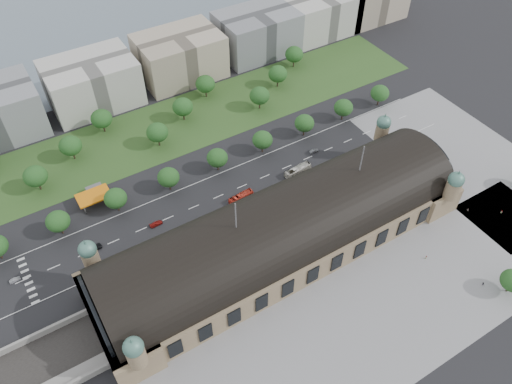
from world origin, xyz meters
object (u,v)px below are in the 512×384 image
parked_car_0 (131,270)px  parked_car_3 (101,274)px  parked_car_2 (162,247)px  parked_car_5 (191,235)px  petrol_station (94,193)px  bus_east (298,170)px  pedestrian_0 (426,257)px  pedestrian_2 (468,210)px  pedestrian_4 (483,284)px  traffic_car_2 (94,248)px  traffic_car_3 (156,224)px  traffic_car_1 (15,280)px  parked_car_4 (167,244)px  parked_car_1 (109,276)px  traffic_car_5 (314,151)px  pedestrian_5 (502,212)px  bus_west (241,197)px  bus_mid (227,211)px  traffic_car_4 (286,184)px  traffic_car_6 (406,133)px  parked_car_6 (179,247)px

parked_car_0 → parked_car_3: bearing=-146.4°
parked_car_2 → parked_car_5: size_ratio=1.02×
petrol_station → bus_east: (83.89, -33.28, -1.05)m
pedestrian_0 → pedestrian_2: bearing=7.9°
pedestrian_0 → pedestrian_4: pedestrian_0 is taller
traffic_car_2 → traffic_car_3: size_ratio=1.08×
petrol_station → parked_car_2: size_ratio=2.51×
traffic_car_1 → parked_car_2: size_ratio=0.72×
parked_car_3 → parked_car_2: bearing=52.5°
parked_car_2 → pedestrian_0: (85.84, -58.63, 0.04)m
parked_car_4 → pedestrian_4: size_ratio=2.49×
parked_car_0 → parked_car_1: bearing=-137.0°
traffic_car_5 → parked_car_2: size_ratio=0.80×
traffic_car_2 → pedestrian_4: 149.52m
traffic_car_3 → pedestrian_0: 109.03m
pedestrian_5 → traffic_car_5: bearing=-174.2°
traffic_car_5 → pedestrian_4: 93.99m
pedestrian_5 → parked_car_1: bearing=-135.7°
bus_west → traffic_car_2: bearing=78.5°
parked_car_1 → parked_car_5: parked_car_5 is taller
parked_car_0 → pedestrian_5: bearing=33.7°
parked_car_5 → bus_west: bearing=72.9°
pedestrian_0 → bus_mid: bearing=124.9°
petrol_station → parked_car_4: 43.24m
petrol_station → traffic_car_2: bearing=-109.9°
petrol_station → parked_car_2: 42.46m
traffic_car_4 → bus_mid: (-30.79, -1.06, 0.87)m
parked_car_5 → bus_mid: (18.37, 2.87, 0.76)m
parked_car_3 → pedestrian_5: bearing=32.0°
petrol_station → parked_car_1: petrol_station is taller
bus_east → traffic_car_2: bearing=81.9°
bus_east → petrol_station: bearing=63.9°
traffic_car_6 → parked_car_1: traffic_car_6 is taller
traffic_car_5 → pedestrian_2: pedestrian_2 is taller
traffic_car_4 → parked_car_0: parked_car_0 is taller
traffic_car_5 → bus_mid: bus_mid is taller
traffic_car_3 → traffic_car_5: (82.69, 2.74, -0.06)m
traffic_car_6 → pedestrian_2: (-13.82, -52.05, 0.23)m
traffic_car_3 → parked_car_2: (-2.93, -12.17, 0.01)m
parked_car_4 → bus_west: size_ratio=0.34×
parked_car_4 → pedestrian_5: size_ratio=2.61×
parked_car_4 → pedestrian_4: pedestrian_4 is taller
traffic_car_6 → pedestrian_5: bearing=5.2°
traffic_car_2 → parked_car_0: size_ratio=1.34×
pedestrian_2 → traffic_car_2: bearing=33.2°
traffic_car_4 → traffic_car_5: traffic_car_5 is taller
traffic_car_5 → parked_car_6: parked_car_6 is taller
petrol_station → bus_east: petrol_station is taller
traffic_car_1 → bus_east: bus_east is taller
traffic_car_3 → bus_mid: bus_mid is taller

